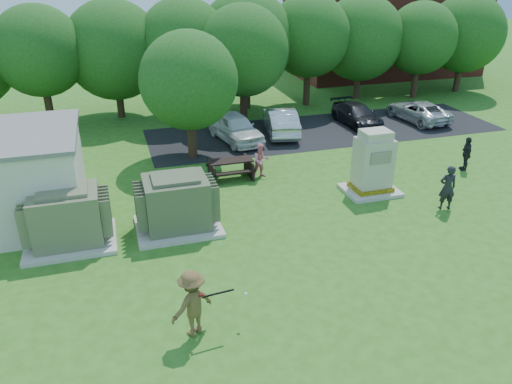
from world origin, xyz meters
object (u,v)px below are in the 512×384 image
object	(u,v)px
generator_cabinet	(373,166)
car_silver_b	(418,111)
car_silver_a	(281,121)
car_dark	(357,115)
person_at_picnic	(261,161)
batter	(192,304)
transformer_right	(177,204)
car_white	(235,127)
person_walking_right	(466,154)
transformer_left	(67,218)
picnic_table	(230,167)
person_by_generator	(447,188)

from	to	relation	value
generator_cabinet	car_silver_b	bearing A→B (deg)	47.36
car_silver_a	car_dark	xyz separation A→B (m)	(4.82, 0.22, -0.13)
person_at_picnic	batter	bearing A→B (deg)	-120.82
batter	car_dark	xyz separation A→B (m)	(12.44, 15.13, -0.34)
transformer_right	car_white	distance (m)	9.81
person_at_picnic	person_walking_right	bearing A→B (deg)	-15.51
transformer_right	batter	bearing A→B (deg)	-94.67
transformer_left	batter	size ratio (longest dim) A/B	1.59
car_white	car_silver_b	xyz separation A→B (m)	(11.43, 0.35, -0.13)
picnic_table	batter	size ratio (longest dim) A/B	1.05
picnic_table	person_by_generator	world-z (taller)	person_by_generator
person_at_picnic	car_silver_a	distance (m)	6.27
generator_cabinet	person_walking_right	world-z (taller)	generator_cabinet
transformer_left	car_silver_a	distance (m)	14.22
person_at_picnic	transformer_left	bearing A→B (deg)	-159.44
transformer_right	person_by_generator	world-z (taller)	transformer_right
generator_cabinet	car_white	bearing A→B (deg)	115.29
person_walking_right	car_silver_a	world-z (taller)	person_walking_right
batter	car_silver_b	distance (m)	22.05
generator_cabinet	car_dark	size ratio (longest dim) A/B	0.65
person_by_generator	picnic_table	bearing A→B (deg)	-23.73
generator_cabinet	transformer_left	bearing A→B (deg)	-176.24
generator_cabinet	person_by_generator	distance (m)	3.02
person_by_generator	car_dark	bearing A→B (deg)	-86.40
transformer_left	transformer_right	bearing A→B (deg)	0.00
transformer_left	car_silver_b	bearing A→B (deg)	24.96
car_dark	car_silver_b	xyz separation A→B (m)	(3.89, -0.31, 0.00)
person_by_generator	person_walking_right	bearing A→B (deg)	-123.80
person_at_picnic	car_silver_a	xyz separation A→B (m)	(2.87, 5.57, -0.06)
transformer_left	car_silver_b	xyz separation A→B (m)	(19.56, 9.10, -0.37)
car_white	car_silver_a	distance (m)	2.76
person_by_generator	car_dark	xyz separation A→B (m)	(1.73, 10.84, -0.29)
person_by_generator	car_silver_a	size ratio (longest dim) A/B	0.41
batter	car_dark	distance (m)	19.59
transformer_left	car_dark	world-z (taller)	transformer_left
transformer_right	car_white	xyz separation A→B (m)	(4.43, 8.75, -0.23)
transformer_left	car_silver_a	world-z (taller)	transformer_left
person_walking_right	car_white	world-z (taller)	person_walking_right
car_white	transformer_left	bearing A→B (deg)	-144.22
person_walking_right	car_dark	distance (m)	7.86
person_by_generator	car_white	world-z (taller)	person_by_generator
person_by_generator	person_at_picnic	world-z (taller)	person_by_generator
batter	person_walking_right	xyz separation A→B (m)	(14.02, 7.43, -0.15)
picnic_table	car_silver_b	size ratio (longest dim) A/B	0.45
car_silver_a	batter	bearing A→B (deg)	73.41
transformer_right	car_white	bearing A→B (deg)	63.15
car_silver_a	car_dark	world-z (taller)	car_silver_a
transformer_right	car_silver_b	distance (m)	18.29
car_dark	picnic_table	bearing A→B (deg)	-151.72
transformer_right	car_silver_a	size ratio (longest dim) A/B	0.68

